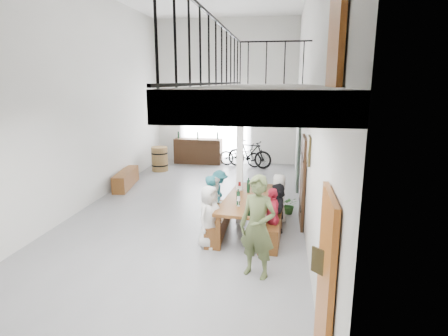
% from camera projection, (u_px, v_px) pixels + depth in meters
% --- Properties ---
extents(floor, '(12.00, 12.00, 0.00)m').
position_uv_depth(floor, '(189.00, 213.00, 9.28)').
color(floor, slate).
rests_on(floor, ground).
extents(room_walls, '(12.00, 12.00, 12.00)m').
position_uv_depth(room_walls, '(186.00, 64.00, 8.47)').
color(room_walls, white).
rests_on(room_walls, ground).
extents(gateway_portal, '(2.80, 0.08, 2.80)m').
position_uv_depth(gateway_portal, '(215.00, 128.00, 14.74)').
color(gateway_portal, white).
rests_on(gateway_portal, ground).
extents(right_wall_decor, '(0.07, 8.28, 5.07)m').
position_uv_depth(right_wall_decor, '(309.00, 164.00, 6.68)').
color(right_wall_decor, '#A65114').
rests_on(right_wall_decor, ground).
extents(balcony, '(1.52, 5.62, 4.00)m').
position_uv_depth(balcony, '(267.00, 97.00, 5.30)').
color(balcony, white).
rests_on(balcony, ground).
extents(tasting_table, '(1.16, 2.41, 0.79)m').
position_uv_depth(tasting_table, '(249.00, 201.00, 7.91)').
color(tasting_table, brown).
rests_on(tasting_table, ground).
extents(bench_inner, '(0.32, 1.85, 0.43)m').
position_uv_depth(bench_inner, '(219.00, 223.00, 8.05)').
color(bench_inner, brown).
rests_on(bench_inner, ground).
extents(bench_wall, '(0.38, 2.12, 0.48)m').
position_uv_depth(bench_wall, '(275.00, 223.00, 7.92)').
color(bench_wall, brown).
rests_on(bench_wall, ground).
extents(tableware, '(0.58, 1.41, 0.35)m').
position_uv_depth(tableware, '(248.00, 189.00, 8.02)').
color(tableware, black).
rests_on(tableware, tasting_table).
extents(side_bench, '(0.62, 1.78, 0.49)m').
position_uv_depth(side_bench, '(126.00, 179.00, 11.52)').
color(side_bench, brown).
rests_on(side_bench, ground).
extents(oak_barrel, '(0.60, 0.60, 0.88)m').
position_uv_depth(oak_barrel, '(160.00, 159.00, 13.54)').
color(oak_barrel, olive).
rests_on(oak_barrel, ground).
extents(serving_counter, '(1.87, 0.57, 0.98)m').
position_uv_depth(serving_counter, '(198.00, 151.00, 14.76)').
color(serving_counter, '#392114').
rests_on(serving_counter, ground).
extents(counter_bottles, '(1.62, 0.11, 0.28)m').
position_uv_depth(counter_bottles, '(198.00, 135.00, 14.61)').
color(counter_bottles, black).
rests_on(counter_bottles, serving_counter).
extents(guest_left_a, '(0.60, 0.71, 1.24)m').
position_uv_depth(guest_left_a, '(209.00, 217.00, 7.25)').
color(guest_left_a, silver).
rests_on(guest_left_a, ground).
extents(guest_left_b, '(0.37, 0.50, 1.24)m').
position_uv_depth(guest_left_b, '(212.00, 204.00, 7.99)').
color(guest_left_b, '#226872').
rests_on(guest_left_b, ground).
extents(guest_left_c, '(0.44, 0.55, 1.09)m').
position_uv_depth(guest_left_c, '(215.00, 200.00, 8.49)').
color(guest_left_c, silver).
rests_on(guest_left_c, ground).
extents(guest_left_d, '(0.50, 0.77, 1.13)m').
position_uv_depth(guest_left_d, '(219.00, 193.00, 8.95)').
color(guest_left_d, '#226872').
rests_on(guest_left_d, ground).
extents(guest_right_a, '(0.43, 0.74, 1.18)m').
position_uv_depth(guest_right_a, '(272.00, 217.00, 7.31)').
color(guest_right_a, '#BC2036').
rests_on(guest_right_a, ground).
extents(guest_right_b, '(0.53, 1.04, 1.08)m').
position_uv_depth(guest_right_b, '(277.00, 207.00, 8.03)').
color(guest_right_b, black).
rests_on(guest_right_b, ground).
extents(guest_right_c, '(0.52, 0.65, 1.15)m').
position_uv_depth(guest_right_c, '(279.00, 199.00, 8.50)').
color(guest_right_c, silver).
rests_on(guest_right_c, ground).
extents(host_standing, '(0.74, 0.62, 1.73)m').
position_uv_depth(host_standing, '(258.00, 227.00, 6.10)').
color(host_standing, '#4D5932').
rests_on(host_standing, ground).
extents(potted_plant, '(0.40, 0.35, 0.44)m').
position_uv_depth(potted_plant, '(289.00, 205.00, 9.17)').
color(potted_plant, '#1B4B1C').
rests_on(potted_plant, ground).
extents(bicycle_near, '(1.75, 0.88, 0.88)m').
position_uv_depth(bicycle_near, '(240.00, 155.00, 14.24)').
color(bicycle_near, black).
rests_on(bicycle_near, ground).
extents(bicycle_far, '(1.82, 0.97, 1.05)m').
position_uv_depth(bicycle_far, '(249.00, 154.00, 14.04)').
color(bicycle_far, black).
rests_on(bicycle_far, ground).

